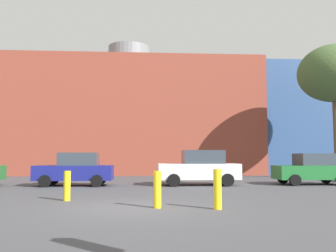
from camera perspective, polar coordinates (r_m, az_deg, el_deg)
The scene contains 9 objects.
ground_plane at distance 11.59m, azimuth -5.03°, elevation -12.38°, with size 200.00×200.00×0.00m, color #47474C.
building_backdrop at distance 35.89m, azimuth -6.13°, elevation 1.01°, with size 37.32×10.57×12.27m.
parked_car_1 at distance 20.54m, azimuth -14.05°, elevation -6.49°, with size 4.07×2.00×1.76m.
parked_car_2 at distance 20.43m, azimuth 4.85°, elevation -6.43°, with size 4.39×2.15×1.90m.
parked_car_3 at distance 22.27m, azimuth 21.32°, elevation -6.21°, with size 4.00×1.96×1.73m.
bare_tree_0 at distance 29.07m, azimuth 24.27°, elevation 7.32°, with size 5.11×5.11×9.52m.
bollard_yellow_0 at distance 11.36m, azimuth -1.66°, elevation -9.75°, with size 0.24×0.24×1.11m, color yellow.
bollard_yellow_1 at distance 13.68m, azimuth -15.29°, elevation -8.88°, with size 0.24×0.24×1.04m, color yellow.
bollard_yellow_2 at distance 11.17m, azimuth 7.63°, elevation -9.62°, with size 0.24×0.24×1.17m, color yellow.
Camera 1 is at (0.26, -11.49, 1.53)m, focal length 39.56 mm.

